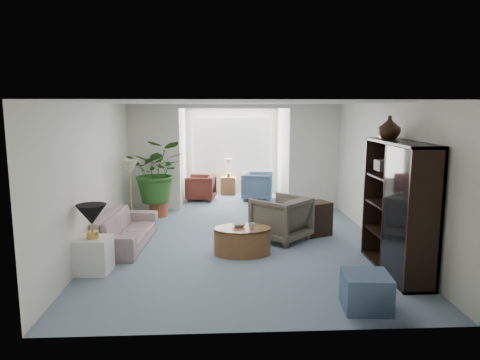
{
  "coord_description": "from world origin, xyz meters",
  "views": [
    {
      "loc": [
        -0.42,
        -7.53,
        2.42
      ],
      "look_at": [
        0.0,
        0.6,
        1.1
      ],
      "focal_mm": 33.48,
      "sensor_mm": 36.0,
      "label": 1
    }
  ],
  "objects": [
    {
      "name": "sofa",
      "position": [
        -2.05,
        0.27,
        0.29
      ],
      "size": [
        0.9,
        2.02,
        0.58
      ],
      "primitive_type": "imported",
      "rotation": [
        0.0,
        0.0,
        1.51
      ],
      "color": "#B4A699",
      "rests_on": "ground"
    },
    {
      "name": "house_plant",
      "position": [
        -1.75,
        2.4,
        1.02
      ],
      "size": [
        1.27,
        1.1,
        1.41
      ],
      "primitive_type": "imported",
      "color": "#2B6021",
      "rests_on": "plant_pot"
    },
    {
      "name": "window_blinds",
      "position": [
        0.0,
        5.15,
        1.4
      ],
      "size": [
        2.2,
        0.02,
        1.5
      ],
      "primitive_type": "cube",
      "color": "white"
    },
    {
      "name": "back_pier_left",
      "position": [
        -1.9,
        3.0,
        1.25
      ],
      "size": [
        1.2,
        0.12,
        2.5
      ],
      "primitive_type": "cube",
      "color": "white",
      "rests_on": "ground"
    },
    {
      "name": "framed_picture",
      "position": [
        2.46,
        -0.1,
        1.7
      ],
      "size": [
        0.04,
        0.5,
        0.4
      ],
      "primitive_type": "cube",
      "color": "#BCAB96"
    },
    {
      "name": "table_lamp",
      "position": [
        -2.25,
        -1.08,
        0.88
      ],
      "size": [
        0.44,
        0.44,
        0.3
      ],
      "primitive_type": "cone",
      "color": "black",
      "rests_on": "end_table"
    },
    {
      "name": "back_pier_right",
      "position": [
        1.9,
        3.0,
        1.25
      ],
      "size": [
        1.2,
        0.12,
        2.5
      ],
      "primitive_type": "cube",
      "color": "white",
      "rests_on": "ground"
    },
    {
      "name": "entertainment_cabinet",
      "position": [
        2.23,
        -1.25,
        0.97
      ],
      "size": [
        0.47,
        1.75,
        1.94
      ],
      "primitive_type": "cube",
      "color": "black",
      "rests_on": "ground"
    },
    {
      "name": "coffee_cup",
      "position": [
        0.14,
        -0.45,
        0.5
      ],
      "size": [
        0.13,
        0.13,
        0.1
      ],
      "primitive_type": "imported",
      "rotation": [
        0.0,
        0.0,
        0.25
      ],
      "color": "#B9B6A1",
      "rests_on": "coffee_table"
    },
    {
      "name": "shelf_clutter",
      "position": [
        2.18,
        -1.34,
        1.09
      ],
      "size": [
        0.3,
        1.19,
        1.06
      ],
      "color": "black",
      "rests_on": "entertainment_cabinet"
    },
    {
      "name": "back_header",
      "position": [
        0.0,
        3.0,
        2.45
      ],
      "size": [
        2.6,
        0.12,
        0.1
      ],
      "primitive_type": "cube",
      "color": "white",
      "rests_on": "back_pier_left"
    },
    {
      "name": "sunroom_chair_maroon",
      "position": [
        -0.85,
        4.11,
        0.33
      ],
      "size": [
        0.84,
        0.82,
        0.67
      ],
      "primitive_type": "imported",
      "rotation": [
        0.0,
        0.0,
        -1.73
      ],
      "color": "maroon",
      "rests_on": "ground"
    },
    {
      "name": "end_table",
      "position": [
        -2.25,
        -1.08,
        0.26
      ],
      "size": [
        0.51,
        0.51,
        0.53
      ],
      "primitive_type": "cube",
      "rotation": [
        0.0,
        0.0,
        -0.06
      ],
      "color": "white",
      "rests_on": "ground"
    },
    {
      "name": "coffee_bowl",
      "position": [
        -0.06,
        -0.25,
        0.48
      ],
      "size": [
        0.29,
        0.29,
        0.06
      ],
      "primitive_type": "imported",
      "rotation": [
        0.0,
        0.0,
        0.25
      ],
      "color": "beige",
      "rests_on": "coffee_table"
    },
    {
      "name": "side_table_dark",
      "position": [
        1.44,
        0.72,
        0.32
      ],
      "size": [
        0.66,
        0.61,
        0.64
      ],
      "primitive_type": "cube",
      "rotation": [
        0.0,
        0.0,
        0.44
      ],
      "color": "black",
      "rests_on": "ground"
    },
    {
      "name": "sunroom_floor",
      "position": [
        0.0,
        4.1,
        0.0
      ],
      "size": [
        2.6,
        2.6,
        0.0
      ],
      "primitive_type": "plane",
      "color": "gray",
      "rests_on": "ground"
    },
    {
      "name": "floor",
      "position": [
        0.0,
        0.0,
        0.0
      ],
      "size": [
        6.0,
        6.0,
        0.0
      ],
      "primitive_type": "plane",
      "color": "gray",
      "rests_on": "ground"
    },
    {
      "name": "floor_lamp",
      "position": [
        -2.17,
        1.43,
        1.25
      ],
      "size": [
        0.36,
        0.36,
        0.28
      ],
      "primitive_type": "cone",
      "color": "beige",
      "rests_on": "ground"
    },
    {
      "name": "plant_pot",
      "position": [
        -1.75,
        2.4,
        0.16
      ],
      "size": [
        0.4,
        0.4,
        0.32
      ],
      "primitive_type": "cylinder",
      "color": "#9C462D",
      "rests_on": "ground"
    },
    {
      "name": "sunroom_table",
      "position": [
        -0.1,
        4.86,
        0.25
      ],
      "size": [
        0.45,
        0.38,
        0.5
      ],
      "primitive_type": "cube",
      "rotation": [
        0.0,
        0.0,
        -0.16
      ],
      "color": "brown",
      "rests_on": "ground"
    },
    {
      "name": "ottoman",
      "position": [
        1.37,
        -2.49,
        0.22
      ],
      "size": [
        0.6,
        0.6,
        0.44
      ],
      "primitive_type": "cube",
      "rotation": [
        0.0,
        0.0,
        -0.1
      ],
      "color": "slate",
      "rests_on": "ground"
    },
    {
      "name": "sunroom_chair_blue",
      "position": [
        0.65,
        4.11,
        0.36
      ],
      "size": [
        0.91,
        0.9,
        0.73
      ],
      "primitive_type": "imported",
      "rotation": [
        0.0,
        0.0,
        1.41
      ],
      "color": "slate",
      "rests_on": "ground"
    },
    {
      "name": "wingback_chair",
      "position": [
        0.74,
        0.42,
        0.41
      ],
      "size": [
        1.25,
        1.25,
        0.82
      ],
      "primitive_type": "imported",
      "rotation": [
        0.0,
        0.0,
        3.93
      ],
      "color": "#696353",
      "rests_on": "ground"
    },
    {
      "name": "window_pane",
      "position": [
        0.0,
        5.18,
        1.4
      ],
      "size": [
        2.2,
        0.02,
        1.5
      ],
      "primitive_type": "cube",
      "color": "white"
    },
    {
      "name": "coffee_table",
      "position": [
        -0.01,
        -0.35,
        0.23
      ],
      "size": [
        1.16,
        1.16,
        0.45
      ],
      "primitive_type": "cylinder",
      "rotation": [
        0.0,
        0.0,
        0.25
      ],
      "color": "brown",
      "rests_on": "ground"
    },
    {
      "name": "cabinet_urn",
      "position": [
        2.23,
        -0.75,
        2.12
      ],
      "size": [
        0.34,
        0.34,
        0.36
      ],
      "primitive_type": "imported",
      "color": "black",
      "rests_on": "entertainment_cabinet"
    }
  ]
}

